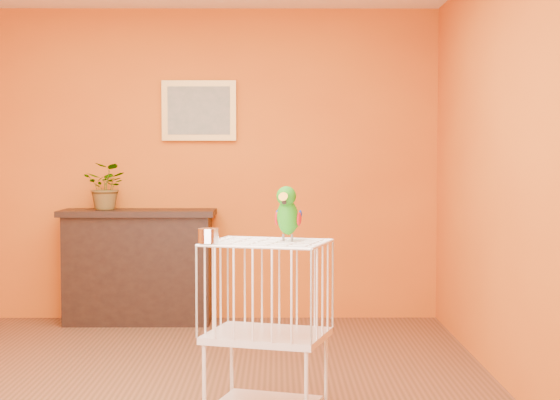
{
  "coord_description": "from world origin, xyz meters",
  "views": [
    {
      "loc": [
        0.65,
        -4.96,
        1.38
      ],
      "look_at": [
        0.67,
        -0.48,
        1.14
      ],
      "focal_mm": 55.0,
      "sensor_mm": 36.0,
      "label": 1
    }
  ],
  "objects": [
    {
      "name": "console_cabinet",
      "position": [
        -0.49,
        2.03,
        0.47
      ],
      "size": [
        1.26,
        0.45,
        0.93
      ],
      "color": "black",
      "rests_on": "ground"
    },
    {
      "name": "ground",
      "position": [
        0.0,
        0.0,
        0.0
      ],
      "size": [
        4.5,
        4.5,
        0.0
      ],
      "primitive_type": "plane",
      "color": "brown",
      "rests_on": "ground"
    },
    {
      "name": "parrot",
      "position": [
        0.71,
        -0.5,
        1.08
      ],
      "size": [
        0.15,
        0.26,
        0.29
      ],
      "rotation": [
        0.0,
        0.0,
        -0.24
      ],
      "color": "#59544C",
      "rests_on": "birdcage"
    },
    {
      "name": "birdcage",
      "position": [
        0.6,
        -0.52,
        0.48
      ],
      "size": [
        0.71,
        0.62,
        0.93
      ],
      "rotation": [
        0.0,
        0.0,
        -0.29
      ],
      "color": "white",
      "rests_on": "ground"
    },
    {
      "name": "framed_picture",
      "position": [
        0.0,
        2.22,
        1.75
      ],
      "size": [
        0.62,
        0.04,
        0.5
      ],
      "color": "#C19145",
      "rests_on": "room_shell"
    },
    {
      "name": "feed_cup",
      "position": [
        0.3,
        -0.63,
        0.97
      ],
      "size": [
        0.11,
        0.11,
        0.07
      ],
      "primitive_type": "cylinder",
      "color": "silver",
      "rests_on": "birdcage"
    },
    {
      "name": "potted_plant",
      "position": [
        -0.74,
        2.0,
        1.08
      ],
      "size": [
        0.42,
        0.45,
        0.3
      ],
      "primitive_type": "imported",
      "rotation": [
        0.0,
        0.0,
        -0.24
      ],
      "color": "#26722D",
      "rests_on": "console_cabinet"
    },
    {
      "name": "room_shell",
      "position": [
        0.0,
        0.0,
        1.58
      ],
      "size": [
        4.5,
        4.5,
        4.5
      ],
      "color": "orange",
      "rests_on": "ground"
    }
  ]
}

